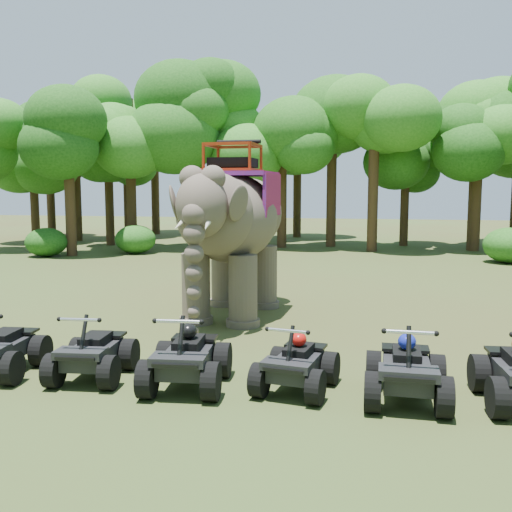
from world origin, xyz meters
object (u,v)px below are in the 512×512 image
object	(u,v)px
atv_2	(187,349)
atv_4	(407,361)
elephant	(232,228)
atv_0	(0,341)
atv_1	(93,344)
atv_3	(296,356)

from	to	relation	value
atv_2	atv_4	size ratio (longest dim) A/B	1.01
elephant	atv_2	distance (m)	5.94
atv_0	atv_1	bearing A→B (deg)	-1.73
atv_0	atv_4	distance (m)	7.23
elephant	atv_0	distance (m)	6.65
atv_1	atv_2	world-z (taller)	atv_2
atv_0	atv_4	xyz separation A→B (m)	(7.23, 0.15, 0.03)
atv_4	atv_2	bearing A→B (deg)	-177.97
atv_2	atv_4	world-z (taller)	atv_2
elephant	atv_2	size ratio (longest dim) A/B	3.11
elephant	atv_4	xyz separation A→B (m)	(4.28, -5.55, -1.69)
atv_0	atv_1	size ratio (longest dim) A/B	1.01
atv_2	atv_3	bearing A→B (deg)	1.40
atv_0	atv_2	bearing A→B (deg)	-5.69
elephant	atv_2	xyz separation A→B (m)	(0.63, -5.66, -1.68)
elephant	atv_3	distance (m)	6.22
atv_0	atv_3	distance (m)	5.44
atv_1	elephant	bearing A→B (deg)	72.25
atv_0	atv_3	xyz separation A→B (m)	(5.43, 0.28, -0.03)
atv_0	elephant	bearing A→B (deg)	56.28
atv_3	atv_4	xyz separation A→B (m)	(1.80, -0.13, 0.06)
atv_0	atv_4	size ratio (longest dim) A/B	0.95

